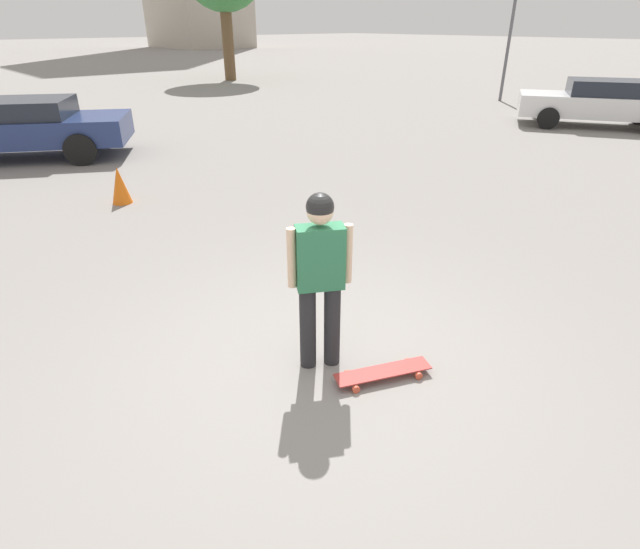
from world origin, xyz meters
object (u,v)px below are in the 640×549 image
(car_parked_far, at_px, (599,102))
(traffic_cone, at_px, (120,185))
(person, at_px, (320,272))
(car_parked_near, at_px, (19,127))
(skateboard, at_px, (383,372))

(car_parked_far, xyz_separation_m, traffic_cone, (13.78, -2.48, -0.39))
(person, distance_m, car_parked_near, 10.56)
(traffic_cone, bearing_deg, person, 85.44)
(traffic_cone, bearing_deg, car_parked_near, -85.31)
(skateboard, relative_size, car_parked_far, 0.19)
(car_parked_near, bearing_deg, person, 120.44)
(skateboard, relative_size, traffic_cone, 1.38)
(skateboard, bearing_deg, traffic_cone, -67.88)
(skateboard, height_order, traffic_cone, traffic_cone)
(car_parked_near, relative_size, car_parked_far, 1.07)
(person, xyz_separation_m, traffic_cone, (-0.47, -5.84, -0.64))
(person, distance_m, car_parked_far, 14.64)
(car_parked_near, distance_m, traffic_cone, 4.75)
(car_parked_near, height_order, car_parked_far, car_parked_far)
(car_parked_near, xyz_separation_m, traffic_cone, (-0.39, 4.72, -0.40))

